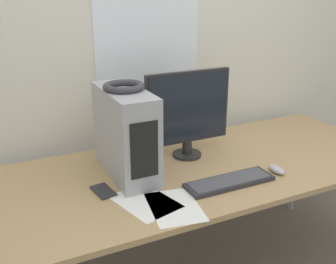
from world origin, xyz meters
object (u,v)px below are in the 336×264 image
object	(u,v)px
monitor_main	(188,112)
keyboard	(230,181)
pc_tower	(126,133)
cell_phone	(103,191)
headphones	(124,86)
mouse	(277,169)

from	to	relation	value
monitor_main	keyboard	xyz separation A→B (m)	(0.03, -0.38, -0.25)
pc_tower	cell_phone	world-z (taller)	pc_tower
pc_tower	headphones	world-z (taller)	headphones
monitor_main	cell_phone	xyz separation A→B (m)	(-0.55, -0.20, -0.26)
cell_phone	monitor_main	bearing A→B (deg)	11.95
keyboard	cell_phone	distance (m)	0.61
pc_tower	mouse	size ratio (longest dim) A/B	4.38
headphones	keyboard	size ratio (longest dim) A/B	0.44
pc_tower	keyboard	xyz separation A→B (m)	(0.41, -0.32, -0.21)
monitor_main	pc_tower	bearing A→B (deg)	-170.54
mouse	monitor_main	bearing A→B (deg)	128.78
headphones	mouse	size ratio (longest dim) A/B	1.80
mouse	keyboard	bearing A→B (deg)	179.57
headphones	monitor_main	distance (m)	0.43
headphones	mouse	xyz separation A→B (m)	(0.69, -0.32, -0.44)
pc_tower	monitor_main	size ratio (longest dim) A/B	0.98
cell_phone	pc_tower	bearing A→B (deg)	30.91
pc_tower	cell_phone	size ratio (longest dim) A/B	3.22
cell_phone	keyboard	bearing A→B (deg)	-25.76
monitor_main	mouse	bearing A→B (deg)	-51.22
headphones	cell_phone	xyz separation A→B (m)	(-0.17, -0.14, -0.45)
keyboard	mouse	bearing A→B (deg)	-0.43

